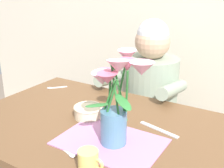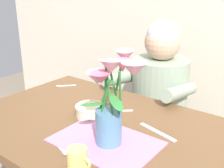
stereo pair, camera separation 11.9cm
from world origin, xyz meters
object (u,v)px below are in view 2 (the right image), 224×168
at_px(dinner_knife, 157,132).
at_px(tea_cup, 78,160).
at_px(ceramic_bowl, 90,110).
at_px(seated_person, 158,111).
at_px(flower_vase, 111,97).

bearing_deg(dinner_knife, tea_cup, -89.22).
bearing_deg(tea_cup, ceramic_bowl, 126.31).
distance_m(seated_person, dinner_knife, 0.62).
xyz_separation_m(seated_person, dinner_knife, (0.28, -0.53, 0.18)).
relative_size(seated_person, tea_cup, 12.20).
bearing_deg(ceramic_bowl, dinner_knife, 9.91).
bearing_deg(tea_cup, dinner_knife, 77.27).
bearing_deg(dinner_knife, ceramic_bowl, -156.59).
relative_size(flower_vase, ceramic_bowl, 2.58).
height_order(seated_person, tea_cup, seated_person).
distance_m(ceramic_bowl, tea_cup, 0.40).
bearing_deg(flower_vase, tea_cup, -86.50).
relative_size(flower_vase, tea_cup, 3.77).
distance_m(flower_vase, ceramic_bowl, 0.31).
height_order(flower_vase, ceramic_bowl, flower_vase).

